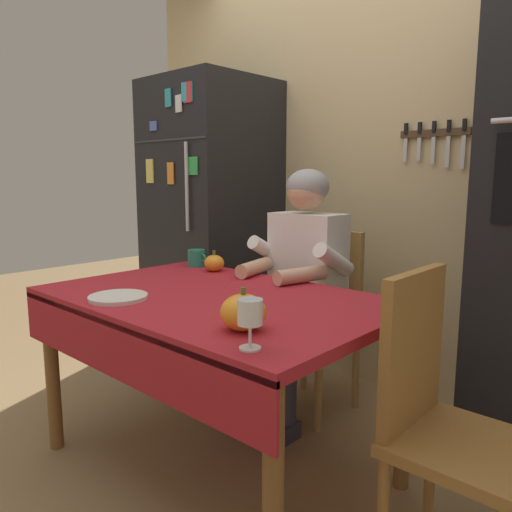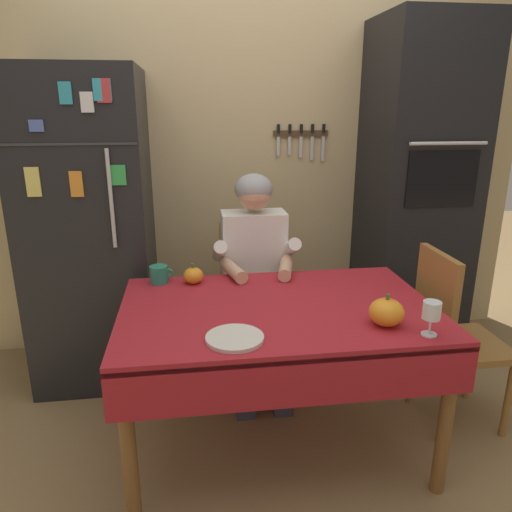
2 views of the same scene
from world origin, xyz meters
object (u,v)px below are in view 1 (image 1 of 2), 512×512
object	(u,v)px
coffee_mug	(197,258)
dining_table	(211,316)
chair_behind_person	(320,311)
serving_tray	(118,297)
chair_right_side	(442,414)
refrigerator	(212,224)
seated_person	(299,274)
pumpkin_large	(214,263)
wine_glass	(250,314)
pumpkin_medium	(243,312)

from	to	relation	value
coffee_mug	dining_table	bearing A→B (deg)	-36.21
chair_behind_person	serving_tray	distance (m)	1.11
chair_right_side	serving_tray	world-z (taller)	chair_right_side
refrigerator	seated_person	world-z (taller)	refrigerator
chair_right_side	serving_tray	bearing A→B (deg)	-161.43
coffee_mug	serving_tray	world-z (taller)	coffee_mug
refrigerator	chair_right_side	size ratio (longest dim) A/B	1.94
seated_person	chair_right_side	world-z (taller)	seated_person
refrigerator	pumpkin_large	size ratio (longest dim) A/B	17.17
refrigerator	seated_person	distance (m)	0.98
seated_person	pumpkin_large	xyz separation A→B (m)	(-0.35, -0.24, 0.04)
chair_behind_person	serving_tray	xyz separation A→B (m)	(-0.20, -1.07, 0.24)
chair_right_side	wine_glass	xyz separation A→B (m)	(-0.37, -0.44, 0.33)
chair_behind_person	seated_person	size ratio (longest dim) A/B	0.75
seated_person	pumpkin_medium	world-z (taller)	seated_person
wine_glass	pumpkin_large	xyz separation A→B (m)	(-0.90, 0.71, -0.06)
refrigerator	wine_glass	size ratio (longest dim) A/B	12.78
coffee_mug	chair_right_side	bearing A→B (deg)	-11.61
seated_person	pumpkin_large	bearing A→B (deg)	-145.31
dining_table	wine_glass	bearing A→B (deg)	-32.66
dining_table	serving_tray	xyz separation A→B (m)	(-0.22, -0.28, 0.09)
refrigerator	chair_behind_person	world-z (taller)	refrigerator
coffee_mug	wine_glass	distance (m)	1.30
refrigerator	coffee_mug	world-z (taller)	refrigerator
chair_right_side	wine_glass	bearing A→B (deg)	-129.73
chair_right_side	pumpkin_large	size ratio (longest dim) A/B	8.87
chair_right_side	pumpkin_medium	size ratio (longest dim) A/B	6.49
chair_right_side	serving_tray	xyz separation A→B (m)	(-1.12, -0.38, 0.24)
coffee_mug	pumpkin_large	distance (m)	0.17
pumpkin_medium	chair_right_side	bearing A→B (deg)	33.47
chair_behind_person	chair_right_side	distance (m)	1.15
chair_behind_person	wine_glass	size ratio (longest dim) A/B	6.60
chair_behind_person	chair_right_side	bearing A→B (deg)	-36.91
chair_behind_person	wine_glass	distance (m)	1.31
wine_glass	chair_behind_person	bearing A→B (deg)	116.09
pumpkin_large	pumpkin_medium	distance (m)	0.97
wine_glass	pumpkin_large	world-z (taller)	wine_glass
seated_person	pumpkin_medium	size ratio (longest dim) A/B	8.69
chair_behind_person	wine_glass	xyz separation A→B (m)	(0.56, -1.13, 0.33)
coffee_mug	pumpkin_large	world-z (taller)	pumpkin_large
chair_right_side	refrigerator	bearing A→B (deg)	157.05
dining_table	seated_person	size ratio (longest dim) A/B	1.12
dining_table	seated_person	distance (m)	0.61
chair_behind_person	chair_right_side	world-z (taller)	same
chair_right_side	coffee_mug	size ratio (longest dim) A/B	7.85
seated_person	coffee_mug	world-z (taller)	seated_person
chair_behind_person	seated_person	world-z (taller)	seated_person
coffee_mug	serving_tray	xyz separation A→B (m)	(0.32, -0.67, -0.04)
pumpkin_large	pumpkin_medium	xyz separation A→B (m)	(0.77, -0.59, 0.01)
chair_behind_person	pumpkin_medium	xyz separation A→B (m)	(0.42, -1.02, 0.29)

